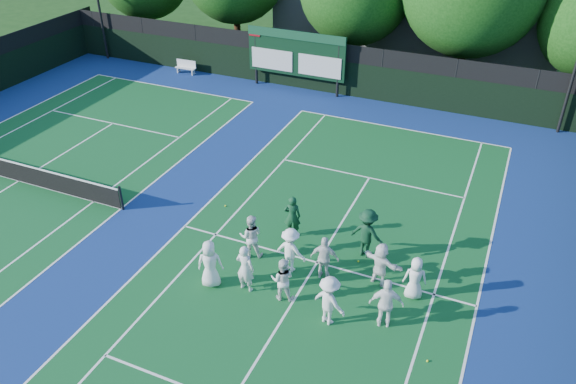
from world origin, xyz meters
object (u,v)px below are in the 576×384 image
at_px(bench, 186,66).
at_px(coach_left, 292,216).
at_px(tennis_net, 16,171).
at_px(scoreboard, 296,54).

distance_m(bench, coach_left, 18.56).
relative_size(tennis_net, coach_left, 6.60).
bearing_deg(scoreboard, tennis_net, -115.60).
bearing_deg(coach_left, tennis_net, -13.55).
bearing_deg(scoreboard, coach_left, -67.53).
height_order(tennis_net, bench, tennis_net).
xyz_separation_m(tennis_net, bench, (-0.49, 14.36, -0.03)).
relative_size(tennis_net, bench, 8.27).
xyz_separation_m(scoreboard, bench, (-7.48, -0.22, -1.73)).
bearing_deg(scoreboard, bench, -178.29).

